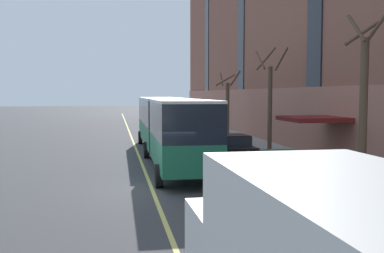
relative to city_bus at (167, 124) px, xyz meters
name	(u,v)px	position (x,y,z in m)	size (l,w,h in m)	color
ground_plane	(161,190)	(-1.33, -9.07, -2.14)	(260.00, 260.00, 0.00)	#424244
sidewalk	(318,170)	(7.06, -6.07, -2.06)	(4.26, 160.00, 0.15)	gray
city_bus	(167,124)	(0.00, 0.00, 0.00)	(3.07, 20.43, 3.70)	#1E704C
parked_car_black_0	(200,133)	(3.69, 8.45, -1.36)	(2.14, 4.54, 1.56)	black
parked_car_black_2	(234,147)	(3.77, -1.64, -1.36)	(2.00, 4.43, 1.56)	black
parked_car_navy_3	(180,123)	(3.88, 21.53, -1.36)	(2.05, 4.63, 1.56)	navy
parked_car_green_4	(283,170)	(3.78, -9.57, -1.36)	(2.16, 4.61, 1.56)	#23603D
street_tree_mid_block	(364,101)	(6.74, -10.67, 1.53)	(1.57, 1.54, 7.33)	brown
street_tree_far_uptown	(270,101)	(6.72, 0.39, 1.37)	(1.76, 1.72, 6.89)	brown
street_tree_far_downtown	(228,104)	(6.74, 11.48, 0.92)	(1.95, 1.64, 5.86)	brown
lane_centerline	(147,177)	(-1.70, -6.07, -2.14)	(0.16, 140.00, 0.01)	#E0D66B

